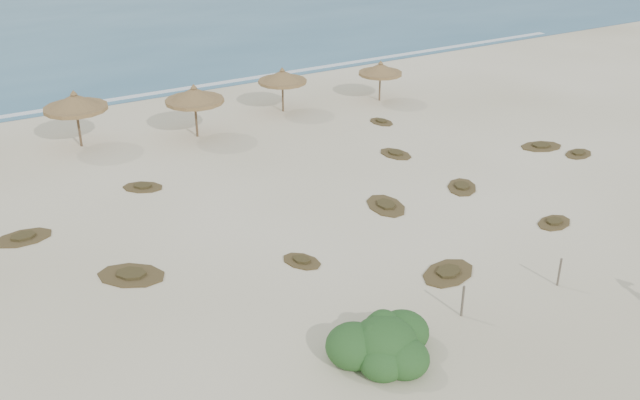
{
  "coord_description": "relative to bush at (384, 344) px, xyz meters",
  "views": [
    {
      "loc": [
        -12.51,
        -17.07,
        13.44
      ],
      "look_at": [
        0.5,
        5.0,
        1.18
      ],
      "focal_mm": 40.0,
      "sensor_mm": 36.0,
      "label": 1
    }
  ],
  "objects": [
    {
      "name": "fence_post_near",
      "position": [
        3.44,
        0.47,
        0.07
      ],
      "size": [
        0.09,
        0.09,
        1.13
      ],
      "primitive_type": "cylinder",
      "rotation": [
        0.0,
        0.0,
        -0.01
      ],
      "color": "#675A4D",
      "rests_on": "ground"
    },
    {
      "name": "scrub_5",
      "position": [
        17.01,
        10.01,
        -0.44
      ],
      "size": [
        2.51,
        1.96,
        0.16
      ],
      "rotation": [
        0.0,
        0.0,
        2.89
      ],
      "color": "brown",
      "rests_on": "ground"
    },
    {
      "name": "scrub_9",
      "position": [
        4.76,
        2.71,
        -0.44
      ],
      "size": [
        2.68,
        2.13,
        0.16
      ],
      "rotation": [
        0.0,
        0.0,
        0.29
      ],
      "color": "brown",
      "rests_on": "ground"
    },
    {
      "name": "scrub_4",
      "position": [
        10.1,
        8.18,
        -0.44
      ],
      "size": [
        2.26,
        2.34,
        0.16
      ],
      "rotation": [
        0.0,
        0.0,
        0.86
      ],
      "color": "brown",
      "rests_on": "ground"
    },
    {
      "name": "scrub_12",
      "position": [
        11.03,
        3.57,
        -0.44
      ],
      "size": [
        1.91,
        1.44,
        0.16
      ],
      "rotation": [
        0.0,
        0.0,
        0.21
      ],
      "color": "brown",
      "rests_on": "ground"
    },
    {
      "name": "scrub_11",
      "position": [
        -0.19,
        1.03,
        -0.44
      ],
      "size": [
        2.05,
        1.96,
        0.16
      ],
      "rotation": [
        0.0,
        0.0,
        2.46
      ],
      "color": "brown",
      "rests_on": "ground"
    },
    {
      "name": "palapa_5",
      "position": [
        14.32,
        20.79,
        1.44
      ],
      "size": [
        3.15,
        3.15,
        2.5
      ],
      "rotation": [
        0.0,
        0.0,
        -0.2
      ],
      "color": "brown",
      "rests_on": "ground"
    },
    {
      "name": "ground",
      "position": [
        2.17,
        3.24,
        -0.5
      ],
      "size": [
        160.0,
        160.0,
        0.0
      ],
      "primitive_type": "plane",
      "color": "white",
      "rests_on": "ground"
    },
    {
      "name": "foam_line",
      "position": [
        2.17,
        29.24,
        -0.49
      ],
      "size": [
        70.0,
        0.6,
        0.01
      ],
      "primitive_type": "cube",
      "color": "silver",
      "rests_on": "ground"
    },
    {
      "name": "scrub_13",
      "position": [
        -2.36,
        15.53,
        -0.44
      ],
      "size": [
        2.21,
        2.1,
        0.16
      ],
      "rotation": [
        0.0,
        0.0,
        2.48
      ],
      "color": "brown",
      "rests_on": "ground"
    },
    {
      "name": "scrub_3",
      "position": [
        6.02,
        8.36,
        -0.44
      ],
      "size": [
        1.88,
        2.54,
        0.16
      ],
      "rotation": [
        0.0,
        0.0,
        1.4
      ],
      "color": "brown",
      "rests_on": "ground"
    },
    {
      "name": "palapa_4",
      "position": [
        8.22,
        21.95,
        1.56
      ],
      "size": [
        3.42,
        3.42,
        2.65
      ],
      "rotation": [
        0.0,
        0.0,
        0.24
      ],
      "color": "brown",
      "rests_on": "ground"
    },
    {
      "name": "scrub_7",
      "position": [
        9.89,
        12.99,
        -0.44
      ],
      "size": [
        1.52,
        2.05,
        0.16
      ],
      "rotation": [
        0.0,
        0.0,
        1.75
      ],
      "color": "brown",
      "rests_on": "ground"
    },
    {
      "name": "scrub_2",
      "position": [
        0.63,
        6.11,
        -0.44
      ],
      "size": [
        1.59,
        1.88,
        0.16
      ],
      "rotation": [
        0.0,
        0.0,
        1.99
      ],
      "color": "brown",
      "rests_on": "ground"
    },
    {
      "name": "scrub_6",
      "position": [
        -7.91,
        13.25,
        -0.44
      ],
      "size": [
        2.23,
        1.46,
        0.16
      ],
      "rotation": [
        0.0,
        0.0,
        0.01
      ],
      "color": "brown",
      "rests_on": "ground"
    },
    {
      "name": "palapa_3",
      "position": [
        2.26,
        20.53,
        1.76
      ],
      "size": [
        3.7,
        3.7,
        2.91
      ],
      "rotation": [
        0.0,
        0.0,
        -0.22
      ],
      "color": "brown",
      "rests_on": "ground"
    },
    {
      "name": "palapa_2",
      "position": [
        -3.47,
        22.24,
        1.84
      ],
      "size": [
        3.78,
        3.78,
        3.01
      ],
      "rotation": [
        0.0,
        0.0,
        -0.2
      ],
      "color": "brown",
      "rests_on": "ground"
    },
    {
      "name": "scrub_15",
      "position": [
        17.85,
        8.3,
        -0.44
      ],
      "size": [
        1.92,
        1.49,
        0.16
      ],
      "rotation": [
        0.0,
        0.0,
        0.24
      ],
      "color": "brown",
      "rests_on": "ground"
    },
    {
      "name": "bush",
      "position": [
        0.0,
        0.0,
        0.0
      ],
      "size": [
        3.37,
        2.97,
        1.51
      ],
      "rotation": [
        0.0,
        0.0,
        -0.03
      ],
      "color": "#2B5B27",
      "rests_on": "ground"
    },
    {
      "name": "scrub_10",
      "position": [
        12.07,
        17.35,
        -0.44
      ],
      "size": [
        1.21,
        1.7,
        0.16
      ],
      "rotation": [
        0.0,
        0.0,
        1.68
      ],
      "color": "brown",
      "rests_on": "ground"
    },
    {
      "name": "fence_post_far",
      "position": [
        7.55,
        0.18,
        0.04
      ],
      "size": [
        0.1,
        0.1,
        1.08
      ],
      "primitive_type": "cylinder",
      "rotation": [
        0.0,
        0.0,
        -0.32
      ],
      "color": "#675A4D",
      "rests_on": "ground"
    },
    {
      "name": "scrub_1",
      "position": [
        -5.1,
        8.35,
        -0.44
      ],
      "size": [
        2.98,
        2.89,
        0.16
      ],
      "rotation": [
        0.0,
        0.0,
        2.43
      ],
      "color": "brown",
      "rests_on": "ground"
    }
  ]
}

